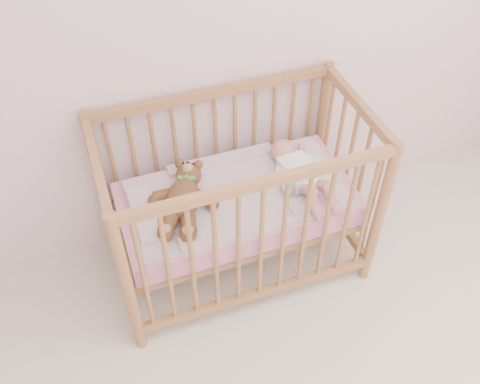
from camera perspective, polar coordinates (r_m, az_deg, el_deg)
name	(u,v)px	position (r m, az deg, el deg)	size (l,w,h in m)	color
wall_back	(241,11)	(2.66, 0.06, 18.73)	(4.00, 0.02, 2.70)	silver
crib	(237,202)	(2.82, -0.34, -1.04)	(1.36, 0.76, 1.00)	#9E7343
mattress	(237,204)	(2.83, -0.34, -1.25)	(1.22, 0.62, 0.13)	pink
blanket	(237,194)	(2.78, -0.35, -0.18)	(1.10, 0.58, 0.06)	#D08FA9
baby	(299,171)	(2.81, 6.29, 2.26)	(0.29, 0.59, 0.14)	white
teddy_bear	(183,198)	(2.65, -6.08, -0.67)	(0.37, 0.53, 0.15)	brown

